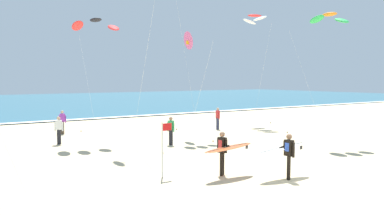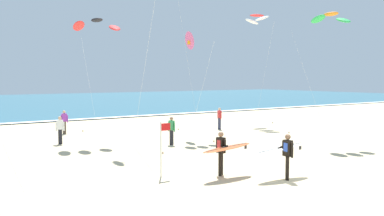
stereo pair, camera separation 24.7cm
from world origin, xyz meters
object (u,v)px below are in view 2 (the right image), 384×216
at_px(kite_arc_scarlet_far, 257,19).
at_px(bystander_purple_top, 64,122).
at_px(surfer_lead, 284,151).
at_px(kite_delta_rose_low, 190,41).
at_px(kite_arc_charcoal_mid, 97,25).
at_px(lifeguard_flag, 162,144).
at_px(kite_arc_amber_extra, 331,18).
at_px(bystander_white_top, 60,130).
at_px(surfer_trailing, 224,149).
at_px(bystander_green_top, 172,131).
at_px(bystander_red_top, 219,118).

relative_size(kite_arc_scarlet_far, bystander_purple_top, 5.57).
xyz_separation_m(surfer_lead, kite_delta_rose_low, (3.39, 11.37, 5.07)).
bearing_deg(kite_arc_scarlet_far, kite_arc_charcoal_mid, -172.96).
height_order(kite_delta_rose_low, lifeguard_flag, kite_delta_rose_low).
bearing_deg(surfer_lead, kite_arc_amber_extra, 28.40).
relative_size(bystander_white_top, bystander_purple_top, 1.00).
distance_m(surfer_trailing, lifeguard_flag, 2.37).
bearing_deg(kite_arc_amber_extra, kite_arc_charcoal_mid, 144.12).
bearing_deg(bystander_green_top, kite_delta_rose_low, 39.69).
height_order(surfer_trailing, kite_arc_amber_extra, kite_arc_amber_extra).
relative_size(kite_arc_scarlet_far, lifeguard_flag, 4.21).
relative_size(kite_arc_amber_extra, bystander_red_top, 4.70).
height_order(surfer_lead, kite_delta_rose_low, kite_delta_rose_low).
bearing_deg(bystander_red_top, kite_arc_scarlet_far, 14.06).
bearing_deg(surfer_trailing, kite_delta_rose_low, 62.95).
bearing_deg(kite_delta_rose_low, kite_arc_scarlet_far, 18.69).
relative_size(surfer_lead, lifeguard_flag, 1.16).
xyz_separation_m(kite_arc_scarlet_far, bystander_white_top, (-16.26, -1.42, -7.68)).
bearing_deg(bystander_red_top, surfer_lead, -118.38).
bearing_deg(bystander_green_top, bystander_red_top, 31.72).
relative_size(kite_delta_rose_low, bystander_green_top, 4.24).
xyz_separation_m(kite_delta_rose_low, bystander_red_top, (3.64, 1.64, -5.31)).
bearing_deg(kite_delta_rose_low, bystander_white_top, 170.22).
height_order(surfer_lead, bystander_red_top, surfer_lead).
height_order(bystander_purple_top, lifeguard_flag, lifeguard_flag).
bearing_deg(kite_arc_charcoal_mid, kite_arc_amber_extra, -35.88).
xyz_separation_m(surfer_lead, kite_arc_scarlet_far, (11.66, 14.17, 7.45)).
xyz_separation_m(bystander_green_top, bystander_white_top, (-5.11, 3.77, 0.00)).
xyz_separation_m(surfer_trailing, bystander_red_top, (8.65, 11.45, -0.24)).
bearing_deg(lifeguard_flag, bystander_green_top, 56.15).
xyz_separation_m(kite_delta_rose_low, kite_arc_amber_extra, (5.05, -6.81, 1.03)).
distance_m(surfer_lead, kite_arc_scarlet_far, 19.80).
height_order(bystander_white_top, lifeguard_flag, lifeguard_flag).
relative_size(surfer_trailing, kite_arc_charcoal_mid, 0.33).
height_order(surfer_trailing, bystander_purple_top, surfer_trailing).
distance_m(kite_arc_scarlet_far, bystander_purple_top, 16.88).
xyz_separation_m(bystander_white_top, bystander_red_top, (11.63, 0.26, 0.00)).
bearing_deg(surfer_lead, bystander_green_top, 86.73).
distance_m(surfer_lead, bystander_red_top, 14.79).
height_order(surfer_lead, bystander_white_top, surfer_lead).
bearing_deg(bystander_purple_top, bystander_green_top, -65.26).
height_order(surfer_trailing, kite_delta_rose_low, kite_delta_rose_low).
xyz_separation_m(kite_arc_charcoal_mid, kite_arc_scarlet_far, (14.10, 1.74, 1.66)).
xyz_separation_m(bystander_red_top, lifeguard_flag, (-10.64, -10.18, 0.45)).
distance_m(bystander_white_top, bystander_red_top, 11.63).
distance_m(surfer_lead, kite_delta_rose_low, 12.90).
xyz_separation_m(surfer_lead, surfer_trailing, (-1.62, 1.56, -0.00)).
distance_m(kite_arc_charcoal_mid, kite_delta_rose_low, 5.96).
bearing_deg(bystander_purple_top, kite_arc_scarlet_far, -10.35).
height_order(kite_delta_rose_low, bystander_purple_top, kite_delta_rose_low).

